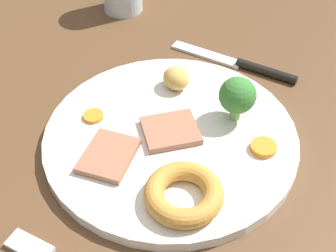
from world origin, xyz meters
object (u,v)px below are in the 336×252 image
Objects in this scene: dinner_plate at (168,137)px; knife at (243,65)px; carrot_coin_front at (264,147)px; broccoli_floret at (237,96)px; yorkshire_pudding at (184,194)px; meat_slice_main at (168,130)px; carrot_coin_back at (93,116)px; roast_potato_left at (176,78)px; meat_slice_under at (109,156)px.

dinner_plate reaches higher than knife.
carrot_coin_front is 0.52× the size of broccoli_floret.
dinner_plate is 3.67× the size of yorkshire_pudding.
meat_slice_main is 2.12× the size of carrot_coin_front.
carrot_coin_back is 22.56cm from knife.
carrot_coin_front is at bearing -78.08° from carrot_coin_back.
carrot_coin_back is (-9.57, 6.11, -1.13)cm from roast_potato_left.
dinner_plate is at bearing 134.60° from broccoli_floret.
knife is at bearing -9.14° from dinner_plate.
roast_potato_left is at bearing 20.08° from dinner_plate.
dinner_plate is at bearing -159.92° from roast_potato_left.
meat_slice_main is 9.13cm from carrot_coin_back.
carrot_coin_front is at bearing -25.39° from yorkshire_pudding.
knife is (15.09, 7.75, -1.29)cm from carrot_coin_front.
yorkshire_pudding is at bearing -112.47° from carrot_coin_back.
meat_slice_under is at bearing -132.58° from carrot_coin_back.
meat_slice_main is at bearing 55.57° from dinner_plate.
meat_slice_main is 9.74cm from yorkshire_pudding.
yorkshire_pudding is at bearing -143.84° from meat_slice_main.
meat_slice_under is at bearing 76.85° from knife.
meat_slice_main is 1.09× the size of broccoli_floret.
carrot_coin_back reaches higher than knife.
broccoli_floret is 0.30× the size of knife.
carrot_coin_front is (-5.45, -13.41, -1.02)cm from roast_potato_left.
broccoli_floret is at bearing -45.40° from dinner_plate.
dinner_plate is 12.16× the size of carrot_coin_back.
carrot_coin_front reaches higher than carrot_coin_back.
carrot_coin_front is at bearing 119.70° from knife.
yorkshire_pudding is 17.85cm from roast_potato_left.
carrot_coin_back is (4.67, 5.08, -0.17)cm from meat_slice_under.
meat_slice_under is 14.31cm from roast_potato_left.
carrot_coin_back reaches higher than dinner_plate.
yorkshire_pudding is 1.42× the size of broccoli_floret.
roast_potato_left reaches higher than carrot_coin_back.
meat_slice_main is (0.01, 0.02, 1.10)cm from dinner_plate.
carrot_coin_front is at bearing -77.42° from dinner_plate.
roast_potato_left is 9.18cm from broccoli_floret.
meat_slice_main is 0.77× the size of yorkshire_pudding.
broccoli_floret reaches higher than dinner_plate.
roast_potato_left reaches higher than meat_slice_under.
meat_slice_under is (-6.45, 3.87, 0.00)cm from meat_slice_main.
dinner_plate is 9.19cm from broccoli_floret.
carrot_coin_front is 19.96cm from carrot_coin_back.
yorkshire_pudding is (-7.84, -5.72, 1.71)cm from dinner_plate.
dinner_plate is 9.86cm from yorkshire_pudding.
roast_potato_left is at bearing 20.00° from meat_slice_main.
meat_slice_under is 16.91cm from carrot_coin_front.
roast_potato_left is (15.65, 8.58, 0.35)cm from yorkshire_pudding.
broccoli_floret reaches higher than knife.
meat_slice_main is at bearing 134.47° from broccoli_floret.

